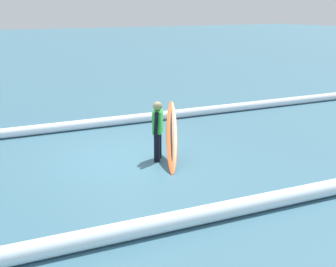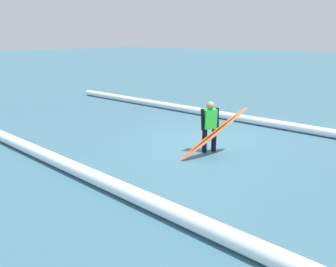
{
  "view_description": "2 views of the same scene",
  "coord_description": "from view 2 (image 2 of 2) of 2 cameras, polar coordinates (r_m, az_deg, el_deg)",
  "views": [
    {
      "loc": [
        4.35,
        9.79,
        3.52
      ],
      "look_at": [
        -0.37,
        1.45,
        0.9
      ],
      "focal_mm": 49.05,
      "sensor_mm": 36.0,
      "label": 1
    },
    {
      "loc": [
        -4.85,
        8.19,
        3.08
      ],
      "look_at": [
        -0.2,
        1.96,
        0.79
      ],
      "focal_mm": 34.92,
      "sensor_mm": 36.0,
      "label": 2
    }
  ],
  "objects": [
    {
      "name": "wave_crest_midground",
      "position": [
        9.03,
        -20.71,
        -3.57
      ],
      "size": [
        17.19,
        1.65,
        0.31
      ],
      "primitive_type": "cylinder",
      "rotation": [
        0.0,
        1.57,
        -0.08
      ],
      "color": "white",
      "rests_on": "ground_plane"
    },
    {
      "name": "surfer",
      "position": [
        9.03,
        7.32,
        1.64
      ],
      "size": [
        0.37,
        0.49,
        1.42
      ],
      "rotation": [
        0.0,
        0.0,
        0.91
      ],
      "color": "black",
      "rests_on": "ground_plane"
    },
    {
      "name": "ground_plane",
      "position": [
        10.01,
        5.79,
        -1.59
      ],
      "size": [
        144.85,
        144.85,
        0.0
      ],
      "primitive_type": "plane",
      "color": "#386477"
    },
    {
      "name": "wave_crest_foreground",
      "position": [
        12.1,
        18.7,
        1.5
      ],
      "size": [
        21.56,
        1.4,
        0.29
      ],
      "primitive_type": "cylinder",
      "rotation": [
        0.0,
        1.57,
        -0.05
      ],
      "color": "white",
      "rests_on": "ground_plane"
    },
    {
      "name": "surfboard",
      "position": [
        8.78,
        8.12,
        0.02
      ],
      "size": [
        1.22,
        1.91,
        1.28
      ],
      "color": "#E55926",
      "rests_on": "ground_plane"
    }
  ]
}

